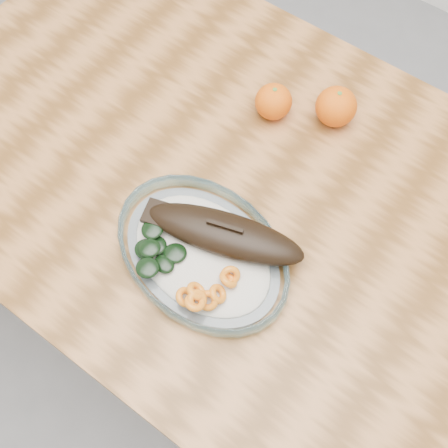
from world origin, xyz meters
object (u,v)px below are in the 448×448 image
at_px(plated_meal, 203,250).
at_px(orange_right, 336,107).
at_px(dining_table, 212,194).
at_px(orange_left, 273,102).

height_order(plated_meal, orange_right, plated_meal).
relative_size(plated_meal, orange_right, 8.59).
xyz_separation_m(dining_table, orange_right, (0.12, 0.22, 0.14)).
distance_m(plated_meal, orange_right, 0.36).
bearing_deg(orange_right, dining_table, -119.03).
relative_size(dining_table, orange_left, 17.61).
xyz_separation_m(dining_table, plated_meal, (0.09, -0.15, 0.12)).
bearing_deg(orange_right, orange_left, -151.05).
bearing_deg(orange_left, orange_right, 28.95).
bearing_deg(plated_meal, orange_left, 111.64).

